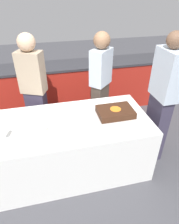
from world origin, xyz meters
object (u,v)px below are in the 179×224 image
plate_stack (36,130)px  wine_glass (2,130)px  person_standing_back (34,91)px  cake (115,112)px  person_cutting_cake (100,85)px  person_seated_right (162,101)px

plate_stack → wine_glass: bearing=-170.5°
wine_glass → person_standing_back: person_standing_back is taller
plate_stack → wine_glass: (-0.32, -0.05, 0.11)m
cake → wine_glass: 1.30m
person_cutting_cake → cake: bearing=46.1°
wine_glass → person_standing_back: (0.32, 0.86, -0.02)m
cake → person_cutting_cake: bearing=90.0°
cake → person_standing_back: size_ratio=0.29×
person_seated_right → person_standing_back: 1.72m
person_standing_back → person_seated_right: bearing=179.9°
person_seated_right → cake: bearing=-91.2°
cake → wine_glass: wine_glass is taller
wine_glass → person_seated_right: size_ratio=0.12×
cake → person_standing_back: 1.18m
person_seated_right → person_standing_back: size_ratio=1.05×
plate_stack → person_standing_back: 0.81m
wine_glass → person_standing_back: bearing=69.7°
wine_glass → person_cutting_cake: person_cutting_cake is taller
wine_glass → person_cutting_cake: 1.54m
person_cutting_cake → person_seated_right: 0.92m
plate_stack → person_seated_right: person_seated_right is taller
plate_stack → person_cutting_cake: 1.25m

